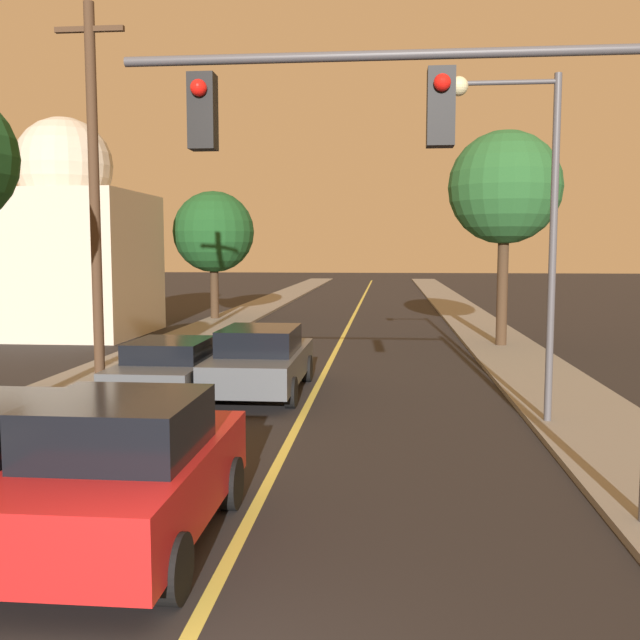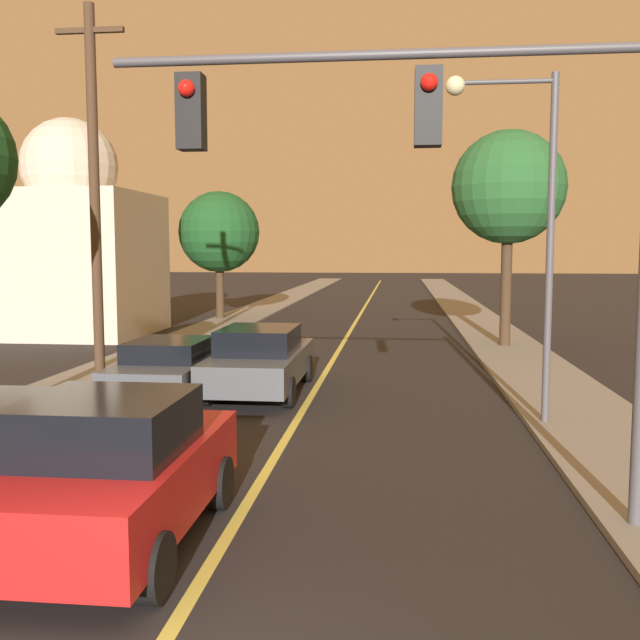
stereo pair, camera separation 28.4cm
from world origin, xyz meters
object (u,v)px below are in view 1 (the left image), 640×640
object	(u,v)px
car_near_lane_front	(125,472)
domed_building_left	(67,244)
streetlamp_right	(526,197)
tree_left_far	(214,232)
car_outer_lane_second	(172,367)
utility_pole_left	(94,193)
tree_right_near	(505,188)
traffic_signal_mast	(471,168)
car_near_lane_second	(261,360)

from	to	relation	value
car_near_lane_front	domed_building_left	bearing A→B (deg)	116.31
car_near_lane_front	streetlamp_right	xyz separation A→B (m)	(5.51, 6.17, 3.48)
tree_left_far	domed_building_left	world-z (taller)	domed_building_left
car_near_lane_front	car_outer_lane_second	bearing A→B (deg)	103.53
utility_pole_left	tree_right_near	size ratio (longest dim) A/B	1.21
tree_right_near	car_near_lane_front	bearing A→B (deg)	-111.76
car_near_lane_front	utility_pole_left	size ratio (longest dim) A/B	0.46
car_outer_lane_second	traffic_signal_mast	size ratio (longest dim) A/B	0.69
streetlamp_right	tree_right_near	world-z (taller)	tree_right_near
car_near_lane_front	utility_pole_left	world-z (taller)	utility_pole_left
tree_left_far	tree_right_near	distance (m)	14.88
utility_pole_left	car_outer_lane_second	bearing A→B (deg)	-9.63
domed_building_left	car_near_lane_front	bearing A→B (deg)	-63.69
utility_pole_left	car_near_lane_front	bearing A→B (deg)	-65.75
traffic_signal_mast	tree_right_near	xyz separation A→B (m)	(2.95, 16.13, 1.10)
tree_right_near	domed_building_left	world-z (taller)	domed_building_left
car_near_lane_second	utility_pole_left	bearing A→B (deg)	-174.73
streetlamp_right	utility_pole_left	size ratio (longest dim) A/B	0.74
utility_pole_left	tree_right_near	xyz separation A→B (m)	(10.64, 8.75, 0.75)
car_near_lane_front	tree_left_far	size ratio (longest dim) A/B	0.67
streetlamp_right	domed_building_left	xyz separation A→B (m)	(-15.19, 13.41, -0.76)
car_near_lane_front	tree_left_far	distance (m)	26.46
car_outer_lane_second	tree_right_near	size ratio (longest dim) A/B	0.61
tree_right_near	domed_building_left	size ratio (longest dim) A/B	0.85
car_outer_lane_second	tree_left_far	xyz separation A→B (m)	(-3.32, 17.60, 3.50)
car_near_lane_front	domed_building_left	world-z (taller)	domed_building_left
tree_right_near	car_outer_lane_second	bearing A→B (deg)	-134.17
tree_right_near	streetlamp_right	bearing A→B (deg)	-96.96
tree_left_far	streetlamp_right	bearing A→B (deg)	-61.11
car_outer_lane_second	streetlamp_right	size ratio (longest dim) A/B	0.68
car_near_lane_second	streetlamp_right	distance (m)	7.05
car_outer_lane_second	tree_right_near	distance (m)	13.49
car_outer_lane_second	streetlamp_right	distance (m)	8.53
car_near_lane_front	car_near_lane_second	xyz separation A→B (m)	(-0.00, 8.77, -0.07)
car_outer_lane_second	tree_left_far	distance (m)	18.25
car_outer_lane_second	traffic_signal_mast	bearing A→B (deg)	-50.37
utility_pole_left	car_near_lane_second	bearing A→B (deg)	5.27
streetlamp_right	tree_left_far	distance (m)	22.32
traffic_signal_mast	utility_pole_left	size ratio (longest dim) A/B	0.73
car_outer_lane_second	streetlamp_right	world-z (taller)	streetlamp_right
car_near_lane_front	streetlamp_right	size ratio (longest dim) A/B	0.62
traffic_signal_mast	domed_building_left	xyz separation A→B (m)	(-13.59, 18.55, -0.74)
car_near_lane_second	tree_right_near	xyz separation A→B (m)	(6.85, 8.40, 4.63)
traffic_signal_mast	tree_right_near	world-z (taller)	tree_right_near
traffic_signal_mast	domed_building_left	world-z (taller)	domed_building_left
car_near_lane_front	streetlamp_right	distance (m)	8.97
car_outer_lane_second	car_near_lane_front	bearing A→B (deg)	-76.47
car_near_lane_second	streetlamp_right	size ratio (longest dim) A/B	0.77
utility_pole_left	tree_left_far	bearing A→B (deg)	94.90
car_outer_lane_second	domed_building_left	xyz separation A→B (m)	(-7.73, 11.48, 2.89)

